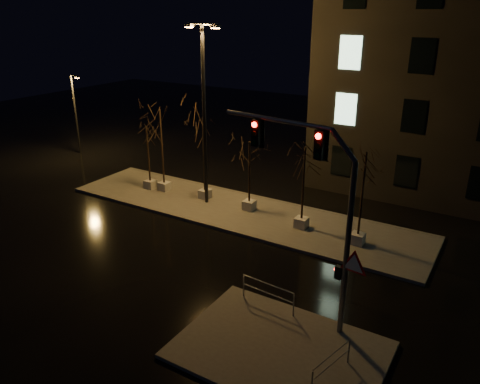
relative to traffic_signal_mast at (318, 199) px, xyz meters
The scene contains 14 objects.
ground 9.37m from the traffic_signal_mast, 169.92° to the left, with size 90.00×90.00×0.00m, color black.
median 11.81m from the traffic_signal_mast, 136.42° to the left, with size 22.00×5.00×0.15m, color #4E4C45.
sidewalk_corner 5.44m from the traffic_signal_mast, 96.83° to the right, with size 7.00×5.00×0.15m, color #4E4C45.
tree_0 16.47m from the traffic_signal_mast, 152.86° to the left, with size 1.80×1.80×4.22m.
tree_1 15.58m from the traffic_signal_mast, 150.53° to the left, with size 1.80×1.80×5.44m.
tree_2 13.18m from the traffic_signal_mast, 143.03° to the left, with size 1.80×1.80×5.25m.
tree_3 10.79m from the traffic_signal_mast, 132.90° to the left, with size 1.80×1.80×4.22m.
tree_4 8.17m from the traffic_signal_mast, 116.87° to the left, with size 1.80×1.80×4.63m.
tree_5 7.03m from the traffic_signal_mast, 93.60° to the left, with size 1.80×1.80×4.90m.
traffic_signal_mast is the anchor object (origin of this frame).
streetlight_main 12.55m from the traffic_signal_mast, 143.47° to the left, with size 2.58×0.79×10.33m.
streetlight_far 27.60m from the traffic_signal_mast, 156.51° to the left, with size 1.25×0.45×6.40m.
guard_rail_a 4.62m from the traffic_signal_mast, behind, with size 2.37×0.23×1.03m.
guard_rail_b 5.30m from the traffic_signal_mast, 55.13° to the right, with size 0.54×1.96×0.96m.
Camera 1 is at (13.15, -15.47, 11.14)m, focal length 35.00 mm.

